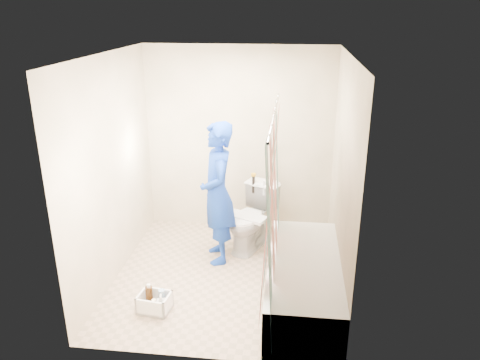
# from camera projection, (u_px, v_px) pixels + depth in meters

# --- Properties ---
(floor) EXTENTS (2.60, 2.60, 0.00)m
(floor) POSITION_uv_depth(u_px,v_px,m) (225.00, 276.00, 5.21)
(floor) COLOR tan
(floor) RESTS_ON ground
(ceiling) EXTENTS (2.40, 2.60, 0.02)m
(ceiling) POSITION_uv_depth(u_px,v_px,m) (222.00, 55.00, 4.37)
(ceiling) COLOR silver
(ceiling) RESTS_ON wall_back
(wall_back) EXTENTS (2.40, 0.02, 2.40)m
(wall_back) POSITION_uv_depth(u_px,v_px,m) (239.00, 141.00, 6.00)
(wall_back) COLOR beige
(wall_back) RESTS_ON ground
(wall_front) EXTENTS (2.40, 0.02, 2.40)m
(wall_front) POSITION_uv_depth(u_px,v_px,m) (199.00, 233.00, 3.58)
(wall_front) COLOR beige
(wall_front) RESTS_ON ground
(wall_left) EXTENTS (0.02, 2.60, 2.40)m
(wall_left) POSITION_uv_depth(u_px,v_px,m) (111.00, 171.00, 4.92)
(wall_left) COLOR beige
(wall_left) RESTS_ON ground
(wall_right) EXTENTS (0.02, 2.60, 2.40)m
(wall_right) POSITION_uv_depth(u_px,v_px,m) (343.00, 180.00, 4.66)
(wall_right) COLOR beige
(wall_right) RESTS_ON ground
(bathtub) EXTENTS (0.70, 1.75, 0.50)m
(bathtub) POSITION_uv_depth(u_px,v_px,m) (303.00, 281.00, 4.63)
(bathtub) COLOR white
(bathtub) RESTS_ON ground
(curtain_rod) EXTENTS (0.02, 1.90, 0.02)m
(curtain_rod) POSITION_uv_depth(u_px,v_px,m) (274.00, 113.00, 4.08)
(curtain_rod) COLOR silver
(curtain_rod) RESTS_ON wall_back
(shower_curtain) EXTENTS (0.06, 1.75, 1.80)m
(shower_curtain) POSITION_uv_depth(u_px,v_px,m) (272.00, 211.00, 4.40)
(shower_curtain) COLOR white
(shower_curtain) RESTS_ON curtain_rod
(toilet) EXTENTS (0.70, 0.88, 0.78)m
(toilet) POSITION_uv_depth(u_px,v_px,m) (251.00, 218.00, 5.72)
(toilet) COLOR white
(toilet) RESTS_ON ground
(tank_lid) EXTENTS (0.52, 0.38, 0.04)m
(tank_lid) POSITION_uv_depth(u_px,v_px,m) (246.00, 217.00, 5.59)
(tank_lid) COLOR silver
(tank_lid) RESTS_ON toilet
(tank_internals) EXTENTS (0.18, 0.10, 0.26)m
(tank_internals) POSITION_uv_depth(u_px,v_px,m) (256.00, 183.00, 5.77)
(tank_internals) COLOR black
(tank_internals) RESTS_ON toilet
(plumber) EXTENTS (0.56, 0.70, 1.66)m
(plumber) POSITION_uv_depth(u_px,v_px,m) (218.00, 193.00, 5.30)
(plumber) COLOR #0F1D9D
(plumber) RESTS_ON ground
(cleaning_caddy) EXTENTS (0.33, 0.28, 0.23)m
(cleaning_caddy) POSITION_uv_depth(u_px,v_px,m) (155.00, 303.00, 4.60)
(cleaning_caddy) COLOR white
(cleaning_caddy) RESTS_ON ground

